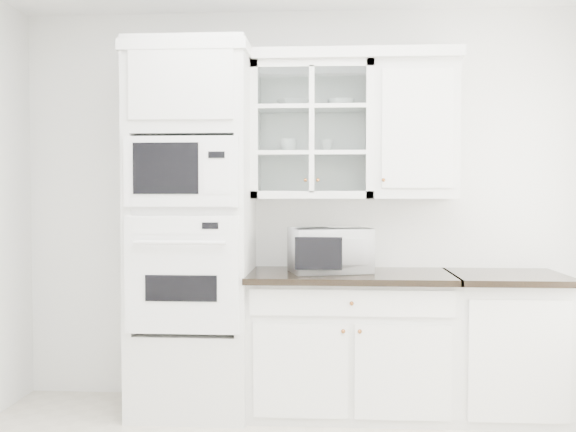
{
  "coord_description": "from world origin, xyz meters",
  "views": [
    {
      "loc": [
        0.14,
        -2.73,
        1.43
      ],
      "look_at": [
        -0.1,
        1.05,
        1.3
      ],
      "focal_mm": 40.0,
      "sensor_mm": 36.0,
      "label": 1
    }
  ],
  "objects": [
    {
      "name": "room_shell",
      "position": [
        0.0,
        0.43,
        1.78
      ],
      "size": [
        4.0,
        3.5,
        2.7
      ],
      "color": "white",
      "rests_on": "ground"
    },
    {
      "name": "oven_column",
      "position": [
        -0.75,
        1.42,
        1.2
      ],
      "size": [
        0.76,
        0.68,
        2.4
      ],
      "color": "silver",
      "rests_on": "ground"
    },
    {
      "name": "base_cabinet_run",
      "position": [
        0.28,
        1.45,
        0.46
      ],
      "size": [
        1.32,
        0.67,
        0.92
      ],
      "color": "silver",
      "rests_on": "ground"
    },
    {
      "name": "extra_base_cabinet",
      "position": [
        1.28,
        1.45,
        0.46
      ],
      "size": [
        0.72,
        0.67,
        0.92
      ],
      "color": "silver",
      "rests_on": "ground"
    },
    {
      "name": "upper_cabinet_glass",
      "position": [
        0.03,
        1.58,
        1.85
      ],
      "size": [
        0.8,
        0.33,
        0.9
      ],
      "color": "silver",
      "rests_on": "room_shell"
    },
    {
      "name": "upper_cabinet_solid",
      "position": [
        0.71,
        1.58,
        1.85
      ],
      "size": [
        0.55,
        0.33,
        0.9
      ],
      "primitive_type": "cube",
      "color": "silver",
      "rests_on": "room_shell"
    },
    {
      "name": "crown_molding",
      "position": [
        -0.07,
        1.56,
        2.33
      ],
      "size": [
        2.14,
        0.38,
        0.07
      ],
      "primitive_type": "cube",
      "color": "white",
      "rests_on": "room_shell"
    },
    {
      "name": "countertop_microwave",
      "position": [
        0.15,
        1.45,
        1.07
      ],
      "size": [
        0.59,
        0.53,
        0.29
      ],
      "primitive_type": "imported",
      "rotation": [
        0.0,
        0.0,
        3.4
      ],
      "color": "white",
      "rests_on": "base_cabinet_run"
    },
    {
      "name": "bowl_a",
      "position": [
        -0.1,
        1.59,
        2.04
      ],
      "size": [
        0.27,
        0.27,
        0.05
      ],
      "primitive_type": "imported",
      "rotation": [
        0.0,
        0.0,
        0.35
      ],
      "color": "white",
      "rests_on": "upper_cabinet_glass"
    },
    {
      "name": "bowl_b",
      "position": [
        0.22,
        1.6,
        2.04
      ],
      "size": [
        0.21,
        0.21,
        0.06
      ],
      "primitive_type": "imported",
      "rotation": [
        0.0,
        0.0,
        -0.22
      ],
      "color": "white",
      "rests_on": "upper_cabinet_glass"
    },
    {
      "name": "cup_a",
      "position": [
        -0.13,
        1.57,
        1.75
      ],
      "size": [
        0.14,
        0.14,
        0.09
      ],
      "primitive_type": "imported",
      "rotation": [
        0.0,
        0.0,
        -0.29
      ],
      "color": "white",
      "rests_on": "upper_cabinet_glass"
    },
    {
      "name": "cup_b",
      "position": [
        0.12,
        1.6,
        1.75
      ],
      "size": [
        0.1,
        0.1,
        0.08
      ],
      "primitive_type": "imported",
      "rotation": [
        0.0,
        0.0,
        0.06
      ],
      "color": "white",
      "rests_on": "upper_cabinet_glass"
    }
  ]
}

